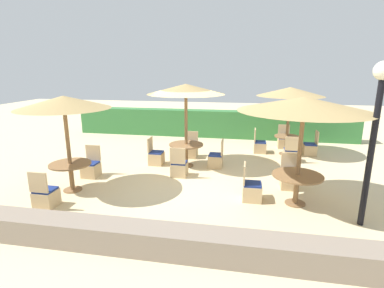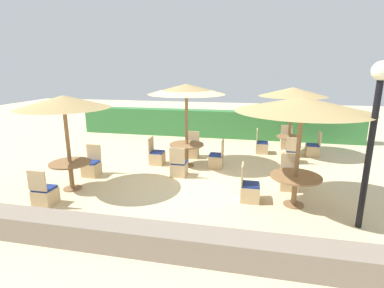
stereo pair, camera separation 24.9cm
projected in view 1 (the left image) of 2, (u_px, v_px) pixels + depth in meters
name	position (u px, v px, depth m)	size (l,w,h in m)	color
ground_plane	(188.00, 178.00, 8.90)	(40.00, 40.00, 0.00)	beige
hedge_row	(211.00, 124.00, 14.13)	(13.00, 0.70, 1.25)	#387A3D
stone_border	(148.00, 239.00, 5.30)	(10.00, 0.56, 0.48)	gray
lamp_post	(377.00, 113.00, 5.70)	(0.36, 0.36, 3.32)	black
parasol_back_right	(290.00, 92.00, 10.80)	(2.41, 2.41, 2.51)	olive
round_table_back_right	(286.00, 141.00, 11.25)	(0.91, 0.91, 0.71)	olive
patio_chair_back_right_east	(310.00, 148.00, 11.19)	(0.46, 0.46, 0.93)	tan
patio_chair_back_right_north	(284.00, 142.00, 12.21)	(0.46, 0.46, 0.93)	tan
patio_chair_back_right_west	(259.00, 146.00, 11.52)	(0.46, 0.46, 0.93)	tan
patio_chair_back_right_south	(290.00, 154.00, 10.42)	(0.46, 0.46, 0.93)	tan
parasol_center	(186.00, 89.00, 9.40)	(2.47, 2.47, 2.70)	olive
round_table_center	(186.00, 148.00, 9.88)	(1.13, 1.13, 0.75)	olive
patio_chair_center_north	(191.00, 150.00, 10.94)	(0.46, 0.46, 0.93)	tan
patio_chair_center_south	(179.00, 168.00, 9.01)	(0.46, 0.46, 0.93)	tan
patio_chair_center_east	(216.00, 159.00, 9.84)	(0.46, 0.46, 0.93)	tan
patio_chair_center_west	(156.00, 157.00, 10.11)	(0.46, 0.46, 0.93)	tan
parasol_front_left	(64.00, 103.00, 7.45)	(2.31, 2.31, 2.52)	olive
round_table_front_left	(71.00, 169.00, 7.89)	(1.07, 1.07, 0.76)	olive
patio_chair_front_left_south	(46.00, 197.00, 7.00)	(0.46, 0.46, 0.93)	tan
patio_chair_front_left_north	(91.00, 168.00, 8.98)	(0.46, 0.46, 0.93)	tan
parasol_front_right	(304.00, 104.00, 6.64)	(2.96, 2.96, 2.57)	olive
round_table_front_right	(297.00, 180.00, 7.08)	(1.18, 1.18, 0.74)	olive
patio_chair_front_right_north	(289.00, 179.00, 8.13)	(0.46, 0.46, 0.93)	tan
patio_chair_front_right_west	(251.00, 190.00, 7.38)	(0.46, 0.46, 0.93)	tan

